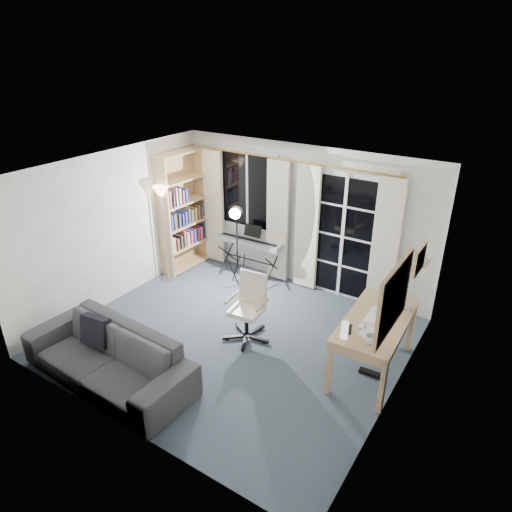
{
  "coord_description": "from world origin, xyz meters",
  "views": [
    {
      "loc": [
        3.19,
        -4.35,
        3.85
      ],
      "look_at": [
        0.15,
        0.35,
        1.2
      ],
      "focal_mm": 32.0,
      "sensor_mm": 36.0,
      "label": 1
    }
  ],
  "objects_px": {
    "monitor": "(407,288)",
    "office_chair": "(250,300)",
    "studio_light": "(236,222)",
    "sofa": "(106,350)",
    "mug": "(371,338)",
    "keyboard_piano": "(250,242)",
    "desk": "(376,326)",
    "bookshelf": "(181,214)",
    "torchiere_lamp": "(162,206)"
  },
  "relations": [
    {
      "from": "keyboard_piano",
      "to": "desk",
      "type": "distance_m",
      "value": 3.02
    },
    {
      "from": "desk",
      "to": "monitor",
      "type": "bearing_deg",
      "value": 63.9
    },
    {
      "from": "office_chair",
      "to": "desk",
      "type": "xyz_separation_m",
      "value": [
        1.73,
        0.18,
        0.1
      ]
    },
    {
      "from": "torchiere_lamp",
      "to": "keyboard_piano",
      "type": "bearing_deg",
      "value": 36.47
    },
    {
      "from": "torchiere_lamp",
      "to": "mug",
      "type": "bearing_deg",
      "value": -13.29
    },
    {
      "from": "torchiere_lamp",
      "to": "monitor",
      "type": "xyz_separation_m",
      "value": [
        4.09,
        0.01,
        -0.31
      ]
    },
    {
      "from": "keyboard_piano",
      "to": "desk",
      "type": "relative_size",
      "value": 0.85
    },
    {
      "from": "keyboard_piano",
      "to": "torchiere_lamp",
      "type": "bearing_deg",
      "value": -145.39
    },
    {
      "from": "studio_light",
      "to": "sofa",
      "type": "xyz_separation_m",
      "value": [
        0.04,
        -2.82,
        -0.73
      ]
    },
    {
      "from": "mug",
      "to": "sofa",
      "type": "bearing_deg",
      "value": -152.56
    },
    {
      "from": "mug",
      "to": "sofa",
      "type": "relative_size",
      "value": 0.05
    },
    {
      "from": "office_chair",
      "to": "monitor",
      "type": "distance_m",
      "value": 2.09
    },
    {
      "from": "desk",
      "to": "sofa",
      "type": "relative_size",
      "value": 0.63
    },
    {
      "from": "bookshelf",
      "to": "office_chair",
      "type": "xyz_separation_m",
      "value": [
        2.28,
        -1.18,
        -0.46
      ]
    },
    {
      "from": "desk",
      "to": "monitor",
      "type": "xyz_separation_m",
      "value": [
        0.2,
        0.45,
        0.39
      ]
    },
    {
      "from": "office_chair",
      "to": "sofa",
      "type": "bearing_deg",
      "value": -124.42
    },
    {
      "from": "bookshelf",
      "to": "sofa",
      "type": "bearing_deg",
      "value": -63.06
    },
    {
      "from": "bookshelf",
      "to": "sofa",
      "type": "relative_size",
      "value": 0.93
    },
    {
      "from": "studio_light",
      "to": "desk",
      "type": "relative_size",
      "value": 1.01
    },
    {
      "from": "desk",
      "to": "sofa",
      "type": "xyz_separation_m",
      "value": [
        -2.67,
        -1.94,
        -0.22
      ]
    },
    {
      "from": "bookshelf",
      "to": "office_chair",
      "type": "relative_size",
      "value": 2.23
    },
    {
      "from": "torchiere_lamp",
      "to": "office_chair",
      "type": "distance_m",
      "value": 2.39
    },
    {
      "from": "monitor",
      "to": "mug",
      "type": "bearing_deg",
      "value": -98.31
    },
    {
      "from": "office_chair",
      "to": "sofa",
      "type": "relative_size",
      "value": 0.42
    },
    {
      "from": "torchiere_lamp",
      "to": "desk",
      "type": "xyz_separation_m",
      "value": [
        3.89,
        -0.44,
        -0.7
      ]
    },
    {
      "from": "monitor",
      "to": "studio_light",
      "type": "bearing_deg",
      "value": 168.99
    },
    {
      "from": "keyboard_piano",
      "to": "sofa",
      "type": "relative_size",
      "value": 0.53
    },
    {
      "from": "bookshelf",
      "to": "studio_light",
      "type": "relative_size",
      "value": 1.47
    },
    {
      "from": "monitor",
      "to": "office_chair",
      "type": "bearing_deg",
      "value": -164.36
    },
    {
      "from": "desk",
      "to": "monitor",
      "type": "relative_size",
      "value": 2.64
    },
    {
      "from": "office_chair",
      "to": "mug",
      "type": "xyz_separation_m",
      "value": [
        1.83,
        -0.32,
        0.26
      ]
    },
    {
      "from": "office_chair",
      "to": "mug",
      "type": "relative_size",
      "value": 7.72
    },
    {
      "from": "bookshelf",
      "to": "monitor",
      "type": "bearing_deg",
      "value": -5.01
    },
    {
      "from": "monitor",
      "to": "sofa",
      "type": "relative_size",
      "value": 0.24
    },
    {
      "from": "monitor",
      "to": "mug",
      "type": "relative_size",
      "value": 4.4
    },
    {
      "from": "studio_light",
      "to": "monitor",
      "type": "height_order",
      "value": "studio_light"
    },
    {
      "from": "mug",
      "to": "studio_light",
      "type": "bearing_deg",
      "value": 153.76
    },
    {
      "from": "torchiere_lamp",
      "to": "studio_light",
      "type": "relative_size",
      "value": 1.15
    },
    {
      "from": "bookshelf",
      "to": "mug",
      "type": "xyz_separation_m",
      "value": [
        4.11,
        -1.5,
        -0.2
      ]
    },
    {
      "from": "monitor",
      "to": "mug",
      "type": "height_order",
      "value": "monitor"
    },
    {
      "from": "office_chair",
      "to": "monitor",
      "type": "bearing_deg",
      "value": 11.87
    },
    {
      "from": "keyboard_piano",
      "to": "office_chair",
      "type": "height_order",
      "value": "office_chair"
    },
    {
      "from": "bookshelf",
      "to": "desk",
      "type": "bearing_deg",
      "value": -11.56
    },
    {
      "from": "studio_light",
      "to": "office_chair",
      "type": "relative_size",
      "value": 1.52
    },
    {
      "from": "sofa",
      "to": "keyboard_piano",
      "type": "bearing_deg",
      "value": 93.59
    },
    {
      "from": "mug",
      "to": "keyboard_piano",
      "type": "bearing_deg",
      "value": 147.37
    },
    {
      "from": "torchiere_lamp",
      "to": "keyboard_piano",
      "type": "height_order",
      "value": "torchiere_lamp"
    },
    {
      "from": "keyboard_piano",
      "to": "office_chair",
      "type": "distance_m",
      "value": 1.79
    },
    {
      "from": "bookshelf",
      "to": "mug",
      "type": "height_order",
      "value": "bookshelf"
    },
    {
      "from": "studio_light",
      "to": "desk",
      "type": "distance_m",
      "value": 2.89
    }
  ]
}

